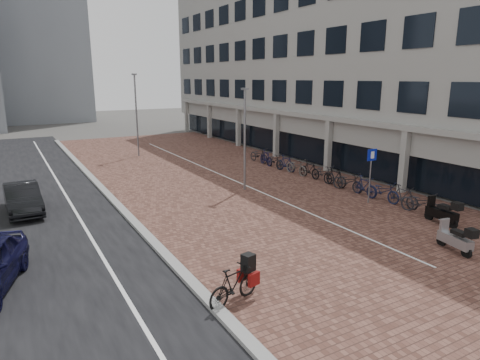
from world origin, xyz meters
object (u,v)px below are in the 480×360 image
at_px(car_dark, 23,198).
at_px(parking_sign, 371,167).
at_px(scooter_mid, 442,211).
at_px(hero_bike, 234,284).
at_px(scooter_front, 455,238).

bearing_deg(car_dark, parking_sign, -26.55).
relative_size(car_dark, scooter_mid, 2.42).
height_order(car_dark, parking_sign, parking_sign).
relative_size(hero_bike, parking_sign, 0.69).
relative_size(car_dark, scooter_front, 2.55).
height_order(scooter_front, scooter_mid, scooter_mid).
bearing_deg(hero_bike, scooter_mid, -98.23).
height_order(hero_bike, parking_sign, parking_sign).
height_order(car_dark, scooter_front, car_dark).
relative_size(scooter_front, parking_sign, 0.59).
bearing_deg(parking_sign, scooter_mid, -83.02).
distance_m(car_dark, parking_sign, 16.26).
bearing_deg(scooter_front, hero_bike, -174.33).
relative_size(scooter_front, scooter_mid, 0.95).
bearing_deg(car_dark, scooter_front, -46.19).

